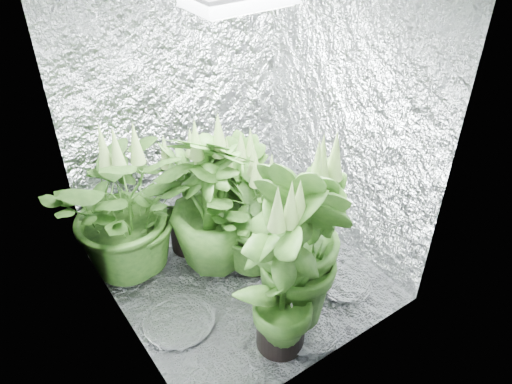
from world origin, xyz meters
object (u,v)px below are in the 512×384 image
Objects in this scene: plant_d at (213,201)px; plant_e at (256,215)px; plant_c at (241,198)px; plant_b at (186,200)px; plant_a at (125,207)px; circulation_fan at (291,210)px; plant_f at (283,275)px; plant_g at (302,239)px.

plant_e is at bearing -40.97° from plant_d.
plant_c is 0.28m from plant_d.
plant_b reaches higher than plant_c.
plant_a is at bearing 146.93° from plant_e.
plant_e is (0.21, -0.19, -0.09)m from plant_d.
plant_c is (0.74, -0.21, -0.11)m from plant_a.
circulation_fan is (0.72, -0.25, -0.24)m from plant_b.
plant_b is 1.06m from plant_f.
plant_d is at bearing 86.13° from plant_f.
plant_a is at bearing 124.48° from plant_g.
plant_d is 0.87× the size of plant_g.
plant_e is (0.70, -0.45, -0.09)m from plant_a.
circulation_fan is (1.13, -0.28, -0.35)m from plant_a.
plant_a is 1.26× the size of plant_c.
plant_f reaches higher than plant_b.
plant_a is 0.84m from plant_e.
plant_e is 0.54m from circulation_fan.
circulation_fan is at bearing -13.99° from plant_a.
plant_g is at bearing -75.84° from plant_d.
circulation_fan is (0.65, -0.01, -0.35)m from plant_d.
plant_f is (-0.06, -0.82, 0.03)m from plant_d.
plant_b is at bearing -4.07° from plant_a.
plant_b is 2.28× the size of circulation_fan.
plant_g is at bearing -55.52° from plant_a.
plant_a is 1.02× the size of plant_d.
circulation_fan is (0.48, 0.68, -0.43)m from plant_g.
plant_a is 1.17m from plant_f.
plant_d reaches higher than plant_b.
plant_g reaches higher than plant_d.
plant_f is 0.27m from plant_g.
plant_e is at bearing -99.06° from plant_c.
plant_d is (0.48, -0.27, -0.00)m from plant_a.
plant_e reaches higher than plant_c.
plant_d is at bearing 104.16° from plant_g.
plant_b is 0.94× the size of plant_e.
plant_b reaches higher than plant_e.
plant_c is 2.23× the size of circulation_fan.
plant_g is (0.17, -0.69, 0.08)m from plant_d.
plant_d is 1.14× the size of plant_e.
plant_e is 0.70m from plant_f.
plant_g is (0.23, 0.13, 0.05)m from plant_f.
plant_c is at bearing 12.66° from plant_d.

